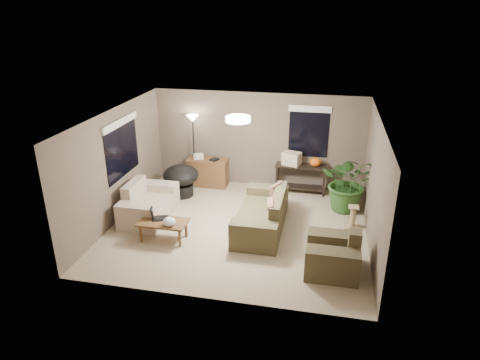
% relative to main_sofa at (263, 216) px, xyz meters
% --- Properties ---
extents(room_shell, '(5.50, 5.50, 5.50)m').
position_rel_main_sofa_xyz_m(room_shell, '(-0.54, -0.09, 0.96)').
color(room_shell, tan).
rests_on(room_shell, ground).
extents(main_sofa, '(0.95, 2.20, 0.85)m').
position_rel_main_sofa_xyz_m(main_sofa, '(0.00, 0.00, 0.00)').
color(main_sofa, '#46412A').
rests_on(main_sofa, ground).
extents(throw_pillows, '(0.40, 1.39, 0.47)m').
position_rel_main_sofa_xyz_m(throw_pillows, '(0.26, -0.00, 0.36)').
color(throw_pillows, '#8C7251').
rests_on(throw_pillows, main_sofa).
extents(loveseat, '(0.90, 1.60, 0.85)m').
position_rel_main_sofa_xyz_m(loveseat, '(-2.67, -0.01, 0.00)').
color(loveseat, beige).
rests_on(loveseat, ground).
extents(armchair, '(0.95, 1.00, 0.85)m').
position_rel_main_sofa_xyz_m(armchair, '(1.50, -1.32, 0.00)').
color(armchair, '#463F2A').
rests_on(armchair, ground).
extents(coffee_table, '(1.00, 0.55, 0.42)m').
position_rel_main_sofa_xyz_m(coffee_table, '(-1.94, -0.90, 0.06)').
color(coffee_table, brown).
rests_on(coffee_table, ground).
extents(laptop, '(0.42, 0.34, 0.24)m').
position_rel_main_sofa_xyz_m(laptop, '(-2.11, -0.80, 0.19)').
color(laptop, black).
rests_on(laptop, coffee_table).
extents(plastic_bag, '(0.34, 0.32, 0.18)m').
position_rel_main_sofa_xyz_m(plastic_bag, '(-1.74, -1.05, 0.22)').
color(plastic_bag, white).
rests_on(plastic_bag, coffee_table).
extents(desk, '(1.10, 0.50, 0.75)m').
position_rel_main_sofa_xyz_m(desk, '(-1.83, 2.06, 0.08)').
color(desk, brown).
rests_on(desk, ground).
extents(desk_papers, '(0.73, 0.33, 0.12)m').
position_rel_main_sofa_xyz_m(desk_papers, '(-1.98, 2.05, 0.51)').
color(desk_papers, silver).
rests_on(desk_papers, desk).
extents(console_table, '(1.30, 0.40, 0.75)m').
position_rel_main_sofa_xyz_m(console_table, '(0.64, 2.10, 0.14)').
color(console_table, black).
rests_on(console_table, ground).
extents(pumpkin, '(0.35, 0.35, 0.23)m').
position_rel_main_sofa_xyz_m(pumpkin, '(0.99, 2.10, 0.57)').
color(pumpkin, orange).
rests_on(pumpkin, console_table).
extents(cardboard_box, '(0.51, 0.44, 0.32)m').
position_rel_main_sofa_xyz_m(cardboard_box, '(0.39, 2.10, 0.62)').
color(cardboard_box, beige).
rests_on(cardboard_box, console_table).
extents(papasan_chair, '(1.16, 1.16, 0.80)m').
position_rel_main_sofa_xyz_m(papasan_chair, '(-2.31, 1.29, 0.17)').
color(papasan_chair, black).
rests_on(papasan_chair, ground).
extents(floor_lamp, '(0.32, 0.32, 1.91)m').
position_rel_main_sofa_xyz_m(floor_lamp, '(-2.21, 2.10, 1.30)').
color(floor_lamp, black).
rests_on(floor_lamp, ground).
extents(ceiling_fixture, '(0.50, 0.50, 0.10)m').
position_rel_main_sofa_xyz_m(ceiling_fixture, '(-0.54, -0.09, 2.15)').
color(ceiling_fixture, white).
rests_on(ceiling_fixture, room_shell).
extents(houseplant, '(1.27, 1.41, 1.10)m').
position_rel_main_sofa_xyz_m(houseplant, '(1.81, 1.31, 0.26)').
color(houseplant, '#2D5923').
rests_on(houseplant, ground).
extents(cat_scratching_post, '(0.32, 0.32, 0.50)m').
position_rel_main_sofa_xyz_m(cat_scratching_post, '(1.91, 0.45, -0.08)').
color(cat_scratching_post, tan).
rests_on(cat_scratching_post, ground).
extents(window_left, '(0.05, 1.56, 1.33)m').
position_rel_main_sofa_xyz_m(window_left, '(-3.26, 0.21, 1.49)').
color(window_left, black).
rests_on(window_left, room_shell).
extents(window_back, '(1.06, 0.05, 1.33)m').
position_rel_main_sofa_xyz_m(window_back, '(0.76, 2.39, 1.49)').
color(window_back, black).
rests_on(window_back, room_shell).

